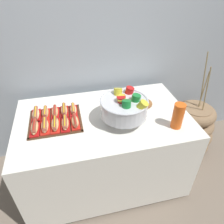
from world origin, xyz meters
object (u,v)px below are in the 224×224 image
object	(u,v)px
hot_dog_4	(75,122)
hot_dog_0	(35,128)
hot_dog_3	(65,123)
hot_dog_8	(64,111)
serving_tray	(56,121)
hot_dog_2	(55,124)
hot_dog_7	(55,112)
floor_vase	(191,128)
hot_dog_5	(36,114)
hot_dog_9	(73,110)
cup_stack	(178,116)
donut	(144,103)
hot_dog_6	(46,113)
hot_dog_1	(45,126)
punch_bowl	(124,107)
buffet_table	(104,148)

from	to	relation	value
hot_dog_4	hot_dog_0	bearing A→B (deg)	179.72
hot_dog_3	hot_dog_8	size ratio (longest dim) A/B	1.05
serving_tray	hot_dog_2	world-z (taller)	hot_dog_2
serving_tray	hot_dog_7	xyz separation A→B (m)	(0.00, 0.08, 0.03)
floor_vase	hot_dog_3	world-z (taller)	floor_vase
hot_dog_0	hot_dog_3	bearing A→B (deg)	-0.28
hot_dog_5	hot_dog_9	bearing A→B (deg)	-0.28
serving_tray	hot_dog_0	size ratio (longest dim) A/B	2.23
hot_dog_8	cup_stack	xyz separation A→B (m)	(0.83, -0.36, 0.07)
serving_tray	donut	bearing A→B (deg)	4.12
hot_dog_4	serving_tray	bearing A→B (deg)	150.91
serving_tray	hot_dog_4	xyz separation A→B (m)	(0.15, -0.08, 0.03)
cup_stack	donut	xyz separation A→B (m)	(-0.13, 0.33, -0.09)
hot_dog_6	floor_vase	bearing A→B (deg)	3.36
hot_dog_1	hot_dog_9	bearing A→B (deg)	35.97
floor_vase	hot_dog_2	xyz separation A→B (m)	(-1.43, -0.25, 0.54)
punch_bowl	serving_tray	bearing A→B (deg)	167.50
hot_dog_9	hot_dog_4	bearing A→B (deg)	-90.28
hot_dog_3	cup_stack	distance (m)	0.85
buffet_table	hot_dog_6	world-z (taller)	hot_dog_6
hot_dog_7	hot_dog_9	xyz separation A→B (m)	(0.15, -0.00, -0.00)
hot_dog_2	donut	xyz separation A→B (m)	(0.77, 0.14, -0.02)
hot_dog_4	cup_stack	distance (m)	0.78
hot_dog_8	punch_bowl	xyz separation A→B (m)	(0.46, -0.20, 0.10)
floor_vase	donut	size ratio (longest dim) A/B	8.06
hot_dog_4	hot_dog_7	xyz separation A→B (m)	(-0.15, 0.17, -0.00)
hot_dog_7	punch_bowl	size ratio (longest dim) A/B	0.46
hot_dog_0	hot_dog_5	bearing A→B (deg)	89.72
hot_dog_0	hot_dog_5	distance (m)	0.17
hot_dog_2	hot_dog_8	bearing A→B (deg)	65.28
hot_dog_1	cup_stack	distance (m)	1.00
hot_dog_0	punch_bowl	size ratio (longest dim) A/B	0.50
hot_dog_5	hot_dog_7	bearing A→B (deg)	-0.28
cup_stack	hot_dog_3	bearing A→B (deg)	166.79
hot_dog_0	hot_dog_8	distance (m)	0.28
buffet_table	hot_dog_5	bearing A→B (deg)	168.30
hot_dog_0	punch_bowl	distance (m)	0.69
hot_dog_1	hot_dog_6	xyz separation A→B (m)	(0.00, 0.16, 0.00)
hot_dog_2	serving_tray	bearing A→B (deg)	89.72
buffet_table	hot_dog_6	bearing A→B (deg)	166.49
hot_dog_9	floor_vase	bearing A→B (deg)	4.00
buffet_table	floor_vase	world-z (taller)	floor_vase
hot_dog_0	hot_dog_8	bearing A→B (deg)	35.97
hot_dog_3	donut	world-z (taller)	hot_dog_3
hot_dog_6	serving_tray	bearing A→B (deg)	-48.01
buffet_table	hot_dog_1	world-z (taller)	hot_dog_1
floor_vase	punch_bowl	bearing A→B (deg)	-162.08
hot_dog_3	hot_dog_5	xyz separation A→B (m)	(-0.22, 0.17, 0.00)
serving_tray	hot_dog_1	distance (m)	0.12
hot_dog_7	donut	distance (m)	0.77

